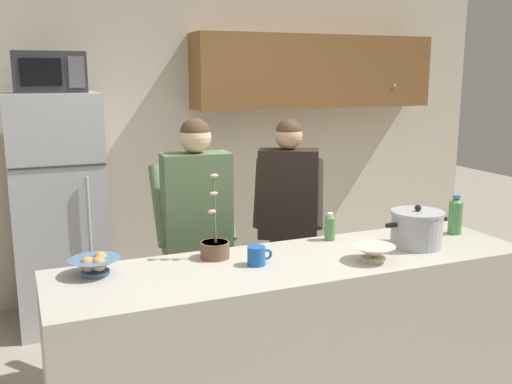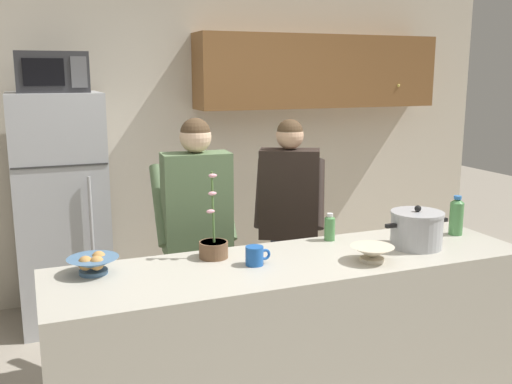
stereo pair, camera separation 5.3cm
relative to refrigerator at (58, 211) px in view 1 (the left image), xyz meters
The scene contains 13 objects.
back_wall_unit 1.44m from the refrigerator, 17.66° to the left, with size 6.00×0.48×2.60m.
kitchen_island 2.16m from the refrigerator, 60.87° to the right, with size 2.49×0.68×0.92m, color #BCB7A8.
refrigerator is the anchor object (origin of this frame).
microwave 1.00m from the refrigerator, 89.93° to the right, with size 0.48×0.37×0.28m.
person_near_pot 1.33m from the refrigerator, 56.79° to the right, with size 0.51×0.43×1.60m.
person_by_sink 1.70m from the refrigerator, 33.23° to the right, with size 0.59×0.56×1.56m.
cooking_pot 2.57m from the refrigerator, 47.31° to the right, with size 0.40×0.29×0.23m.
coffee_mug 2.01m from the refrigerator, 66.28° to the right, with size 0.13×0.09×0.10m.
bread_bowl 1.68m from the refrigerator, 88.38° to the right, with size 0.24×0.24×0.10m.
empty_bowl 2.44m from the refrigerator, 55.56° to the right, with size 0.22×0.22×0.08m.
bottle_near_edge 2.10m from the refrigerator, 49.46° to the right, with size 0.06×0.06×0.16m.
bottle_mid_counter 2.76m from the refrigerator, 39.88° to the right, with size 0.08×0.08×0.23m.
potted_orchid 1.78m from the refrigerator, 68.47° to the right, with size 0.15×0.15×0.45m.
Camera 1 is at (-1.29, -2.53, 1.86)m, focal length 40.77 mm.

